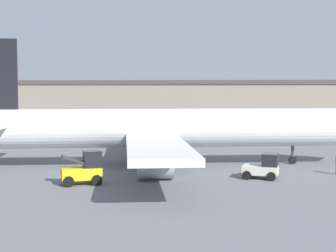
# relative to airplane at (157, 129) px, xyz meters

# --- Properties ---
(ground_plane) EXTENTS (400.00, 400.00, 0.00)m
(ground_plane) POSITION_rel_airplane_xyz_m (1.01, 0.17, -3.36)
(ground_plane) COLOR slate
(terminal_building) EXTENTS (75.42, 17.03, 8.46)m
(terminal_building) POSITION_rel_airplane_xyz_m (3.37, 44.08, 0.88)
(terminal_building) COLOR gray
(terminal_building) RESTS_ON ground_plane
(airplane) EXTENTS (39.36, 36.87, 11.46)m
(airplane) POSITION_rel_airplane_xyz_m (0.00, 0.00, 0.00)
(airplane) COLOR silver
(airplane) RESTS_ON ground_plane
(baggage_tug) EXTENTS (3.01, 2.49, 2.00)m
(baggage_tug) POSITION_rel_airplane_xyz_m (9.04, -6.27, -2.44)
(baggage_tug) COLOR beige
(baggage_tug) RESTS_ON ground_plane
(belt_loader_truck) EXTENTS (3.23, 2.58, 2.48)m
(belt_loader_truck) POSITION_rel_airplane_xyz_m (-4.37, -9.74, -2.22)
(belt_loader_truck) COLOR yellow
(belt_loader_truck) RESTS_ON ground_plane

